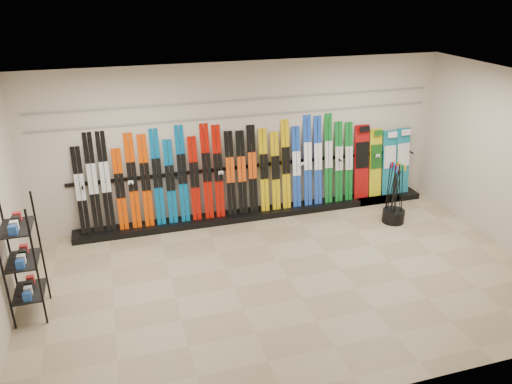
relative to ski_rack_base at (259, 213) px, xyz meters
name	(u,v)px	position (x,y,z in m)	size (l,w,h in m)	color
floor	(289,278)	(-0.22, -2.28, -0.06)	(8.00, 8.00, 0.00)	gray
back_wall	(245,141)	(-0.22, 0.22, 1.44)	(8.00, 8.00, 0.00)	beige
ceiling	(294,88)	(-0.22, -2.28, 2.94)	(8.00, 8.00, 0.00)	silver
ski_rack_base	(259,213)	(0.00, 0.00, 0.00)	(8.00, 0.40, 0.12)	black
skis	(224,173)	(-0.68, 0.08, 0.91)	(5.36, 0.30, 1.83)	black
snowboards	(382,162)	(2.69, 0.07, 0.77)	(1.28, 0.24, 1.52)	#990C0C
accessory_rack	(23,260)	(-3.97, -2.05, 0.80)	(0.40, 0.60, 1.72)	black
pole_bin	(393,216)	(2.40, -1.00, 0.07)	(0.42, 0.42, 0.25)	black
ski_poles	(394,193)	(2.37, -1.00, 0.55)	(0.31, 0.30, 1.18)	black
slatwall_rail_0	(245,116)	(-0.22, 0.20, 1.94)	(7.60, 0.02, 0.03)	gray
slatwall_rail_1	(245,100)	(-0.22, 0.20, 2.24)	(7.60, 0.02, 0.03)	gray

